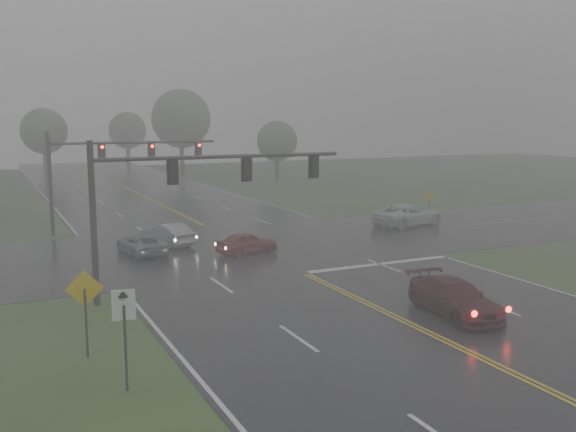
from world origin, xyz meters
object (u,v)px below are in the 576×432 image
sedan_red (247,253)px  pickup_white (408,226)px  sedan_silver (168,245)px  signal_gantry_far (104,162)px  signal_gantry_near (176,187)px  car_grey (142,254)px  sedan_maroon (454,315)px

sedan_red → pickup_white: (14.00, 3.82, 0.00)m
sedan_red → sedan_silver: size_ratio=0.87×
sedan_silver → signal_gantry_far: 8.34m
sedan_silver → signal_gantry_near: bearing=60.1°
sedan_red → pickup_white: bearing=-81.2°
sedan_red → signal_gantry_far: signal_gantry_far is taller
pickup_white → signal_gantry_near: 23.06m
car_grey → signal_gantry_near: size_ratio=0.37×
car_grey → signal_gantry_far: (-0.48, 8.30, 4.76)m
sedan_red → signal_gantry_far: bearing=22.9°
car_grey → signal_gantry_far: bearing=-92.9°
sedan_red → sedan_maroon: bearing=-174.5°
sedan_red → car_grey: size_ratio=0.84×
pickup_white → signal_gantry_near: bearing=105.6°
sedan_silver → signal_gantry_far: size_ratio=0.36×
sedan_maroon → pickup_white: 21.14m
sedan_maroon → sedan_silver: bearing=114.2°
car_grey → signal_gantry_near: signal_gantry_near is taller
sedan_silver → pickup_white: size_ratio=0.74×
sedan_maroon → car_grey: size_ratio=1.13×
sedan_maroon → pickup_white: bearing=63.6°
signal_gantry_near → signal_gantry_far: 17.33m
sedan_maroon → signal_gantry_near: size_ratio=0.41×
car_grey → signal_gantry_near: (-0.45, -9.03, 4.76)m
sedan_red → signal_gantry_far: size_ratio=0.31×
sedan_silver → signal_gantry_near: signal_gantry_near is taller
signal_gantry_far → signal_gantry_near: bearing=-89.9°
car_grey → signal_gantry_far: 9.58m
sedan_red → sedan_silver: (-3.45, 4.27, 0.00)m
sedan_maroon → signal_gantry_far: size_ratio=0.42×
sedan_silver → car_grey: (-2.06, -1.94, 0.00)m
sedan_silver → signal_gantry_far: bearing=-85.3°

